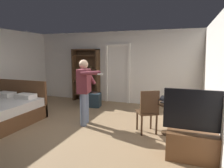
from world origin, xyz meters
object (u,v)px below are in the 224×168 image
wooden_chair (148,110)px  suitcase_small (92,100)px  person_blue_shirt (85,88)px  tv_flatscreen (199,140)px  bookshelf (86,73)px  suitcase_dark (91,99)px  laptop (168,101)px  side_table (170,114)px  bottle_on_table (177,99)px

wooden_chair → suitcase_small: 2.71m
person_blue_shirt → tv_flatscreen: bearing=-19.4°
wooden_chair → person_blue_shirt: size_ratio=0.61×
bookshelf → person_blue_shirt: (1.14, -2.31, -0.10)m
person_blue_shirt → suitcase_dark: 1.99m
person_blue_shirt → bookshelf: bearing=116.2°
tv_flatscreen → suitcase_dark: size_ratio=2.06×
laptop → side_table: bearing=45.3°
side_table → bottle_on_table: (0.14, -0.08, 0.35)m
wooden_chair → bottle_on_table: bearing=5.8°
bottle_on_table → suitcase_small: bottle_on_table is taller
side_table → suitcase_small: (-2.61, 1.47, -0.23)m
tv_flatscreen → suitcase_dark: 4.19m
tv_flatscreen → side_table: 1.14m
wooden_chair → laptop: bearing=13.3°
side_table → suitcase_dark: bearing=148.8°
tv_flatscreen → wooden_chair: size_ratio=1.22×
tv_flatscreen → suitcase_dark: tv_flatscreen is taller
suitcase_dark → suitcase_small: suitcase_dark is taller
suitcase_dark → suitcase_small: 0.20m
tv_flatscreen → suitcase_small: (-3.15, 2.48, -0.13)m
tv_flatscreen → bottle_on_table: tv_flatscreen is taller
suitcase_small → side_table: bearing=-37.6°
wooden_chair → suitcase_dark: bearing=141.6°
wooden_chair → bookshelf: bearing=139.2°
suitcase_dark → wooden_chair: bearing=-23.4°
bookshelf → bottle_on_table: bookshelf is taller
laptop → bookshelf: bearing=144.3°
bottle_on_table → person_blue_shirt: size_ratio=0.17×
wooden_chair → suitcase_small: (-2.15, 1.61, -0.31)m
bottle_on_table → suitcase_small: bearing=150.6°
bookshelf → wooden_chair: bearing=-40.8°
bookshelf → suitcase_dark: bearing=-50.3°
side_table → person_blue_shirt: bearing=-177.5°
tv_flatscreen → person_blue_shirt: bearing=160.6°
side_table → suitcase_dark: (-2.71, 1.64, -0.23)m
laptop → suitcase_dark: (-2.67, 1.69, -0.52)m
suitcase_dark → bottle_on_table: bearing=-16.2°
tv_flatscreen → suitcase_small: 4.01m
person_blue_shirt → bottle_on_table: bearing=0.3°
bottle_on_table → laptop: bearing=168.1°
laptop → person_blue_shirt: (-2.01, -0.05, 0.19)m
suitcase_dark → suitcase_small: size_ratio=1.03×
bottle_on_table → suitcase_small: (-2.75, 1.55, -0.59)m
tv_flatscreen → person_blue_shirt: size_ratio=0.74×
wooden_chair → suitcase_small: size_ratio=1.74×
bookshelf → wooden_chair: (2.73, -2.36, -0.50)m
bookshelf → laptop: 3.89m
bookshelf → side_table: size_ratio=2.77×
bookshelf → tv_flatscreen: (3.72, -3.22, -0.69)m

